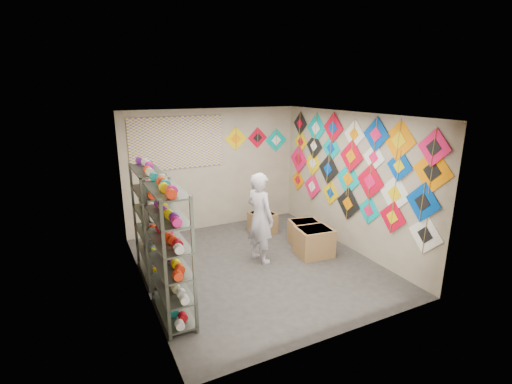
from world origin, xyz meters
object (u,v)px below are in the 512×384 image
shopkeeper (260,218)px  carton_c (262,223)px  carton_a (314,242)px  carton_b (305,232)px  shelf_rack_front (170,254)px  shelf_rack_back (151,224)px

shopkeeper → carton_c: bearing=-46.2°
carton_a → carton_b: carton_a is taller
shelf_rack_front → shelf_rack_back: bearing=90.0°
shelf_rack_front → shelf_rack_back: 1.30m
shelf_rack_back → carton_c: size_ratio=3.61×
carton_b → carton_c: (-0.51, 0.92, -0.01)m
shelf_rack_front → carton_b: bearing=22.9°
shelf_rack_front → carton_a: bearing=14.4°
carton_b → carton_c: 1.05m
shelf_rack_back → carton_c: shelf_rack_back is taller
shelf_rack_back → shopkeeper: size_ratio=1.12×
carton_c → shelf_rack_back: bearing=-168.0°
shelf_rack_front → carton_b: 3.42m
shelf_rack_front → carton_b: shelf_rack_front is taller
carton_b → carton_c: bearing=130.8°
shopkeeper → carton_a: shopkeeper is taller
shelf_rack_back → carton_b: shelf_rack_back is taller
shelf_rack_front → shelf_rack_back: size_ratio=1.00×
shelf_rack_back → shelf_rack_front: bearing=-90.0°
carton_a → carton_c: (-0.36, 1.47, -0.04)m
shopkeeper → carton_b: 1.36m
carton_a → carton_c: bearing=110.4°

